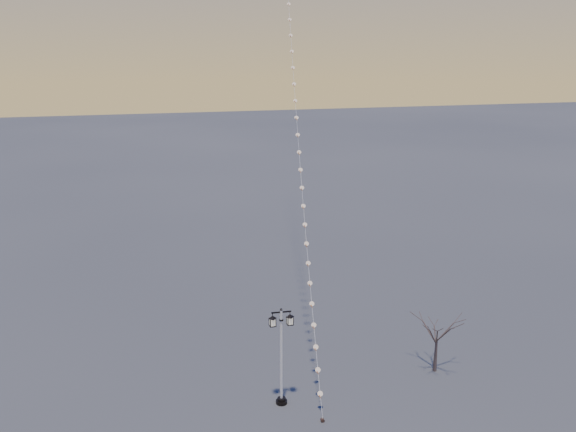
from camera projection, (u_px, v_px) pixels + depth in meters
name	position (u px, v px, depth m)	size (l,w,h in m)	color
ground	(293.00, 416.00, 30.07)	(300.00, 300.00, 0.00)	#404140
street_lamp	(281.00, 352.00, 30.41)	(1.33, 0.58, 5.25)	black
bare_tree	(437.00, 331.00, 33.70)	(2.10, 2.10, 3.49)	#42342D
kite_train	(294.00, 36.00, 41.79)	(7.57, 35.32, 36.96)	black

